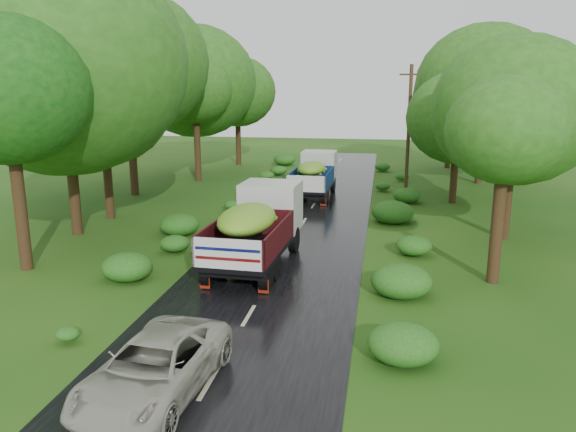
% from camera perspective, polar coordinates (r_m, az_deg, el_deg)
% --- Properties ---
extents(ground, '(120.00, 120.00, 0.00)m').
position_cam_1_polar(ground, '(14.02, -8.02, -16.49)').
color(ground, '#133F0D').
rests_on(ground, ground).
extents(road, '(6.50, 80.00, 0.02)m').
position_cam_1_polar(road, '(18.35, -3.28, -8.85)').
color(road, black).
rests_on(road, ground).
extents(road_lines, '(0.12, 69.60, 0.00)m').
position_cam_1_polar(road_lines, '(19.25, -2.62, -7.71)').
color(road_lines, '#BFB78C').
rests_on(road_lines, road).
extents(truck_near, '(2.74, 6.97, 2.88)m').
position_cam_1_polar(truck_near, '(21.75, -3.06, -0.77)').
color(truck_near, black).
rests_on(truck_near, ground).
extents(truck_far, '(2.37, 6.28, 2.61)m').
position_cam_1_polar(truck_far, '(34.94, 2.74, 4.39)').
color(truck_far, black).
rests_on(truck_far, ground).
extents(car, '(2.65, 4.98, 1.33)m').
position_cam_1_polar(car, '(13.46, -13.40, -14.74)').
color(car, '#ADAD9A').
rests_on(car, road).
extents(utility_pole, '(1.40, 0.32, 8.02)m').
position_cam_1_polar(utility_pole, '(35.46, 12.16, 8.56)').
color(utility_pole, '#382616').
rests_on(utility_pole, ground).
extents(trees_left, '(7.14, 32.06, 10.13)m').
position_cam_1_polar(trees_left, '(35.10, -14.26, 13.16)').
color(trees_left, black).
rests_on(trees_left, ground).
extents(trees_right, '(6.44, 31.40, 8.59)m').
position_cam_1_polar(trees_right, '(36.10, 18.81, 11.00)').
color(trees_right, black).
rests_on(trees_right, ground).
extents(shrubs, '(11.90, 44.00, 0.70)m').
position_cam_1_polar(shrubs, '(26.66, 1.01, -0.93)').
color(shrubs, '#145817').
rests_on(shrubs, ground).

